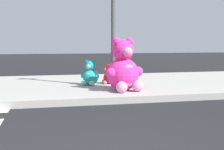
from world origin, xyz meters
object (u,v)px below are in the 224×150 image
(plush_red, at_px, (109,76))
(plush_teal, at_px, (90,75))
(plush_tan, at_px, (131,75))
(plush_pink_large, at_px, (124,69))
(sign_pole, at_px, (113,20))

(plush_red, xyz_separation_m, plush_teal, (-0.53, -0.13, 0.06))
(plush_red, relative_size, plush_teal, 0.79)
(plush_tan, bearing_deg, plush_teal, -169.57)
(plush_teal, height_order, plush_tan, plush_teal)
(plush_red, bearing_deg, plush_pink_large, -83.96)
(plush_red, bearing_deg, sign_pole, -90.32)
(plush_pink_large, xyz_separation_m, plush_tan, (0.54, 1.26, -0.29))
(plush_tan, bearing_deg, plush_red, -172.06)
(plush_tan, bearing_deg, sign_pole, -134.50)
(plush_pink_large, bearing_deg, plush_teal, 121.99)
(plush_teal, xyz_separation_m, plush_tan, (1.19, 0.22, -0.06))
(sign_pole, height_order, plush_tan, sign_pole)
(sign_pole, distance_m, plush_tan, 1.76)
(sign_pole, bearing_deg, plush_teal, 138.81)
(plush_teal, bearing_deg, plush_pink_large, -58.01)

